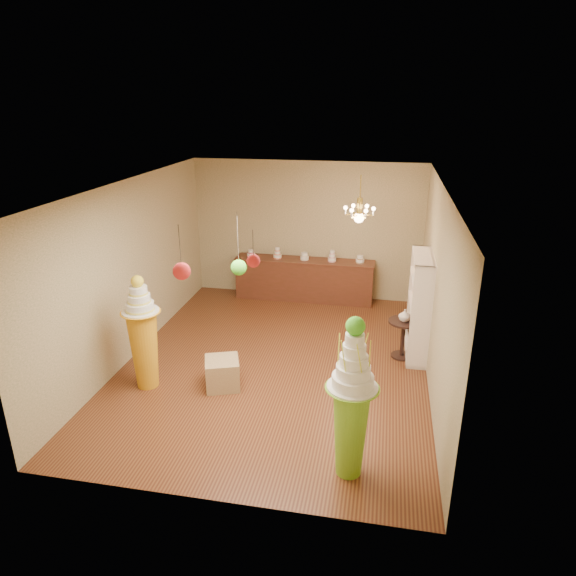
% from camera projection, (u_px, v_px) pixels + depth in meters
% --- Properties ---
extents(floor, '(6.50, 6.50, 0.00)m').
position_uv_depth(floor, '(276.00, 362.00, 8.75)').
color(floor, '#542A16').
rests_on(floor, ground).
extents(ceiling, '(6.50, 6.50, 0.00)m').
position_uv_depth(ceiling, '(274.00, 186.00, 7.69)').
color(ceiling, white).
rests_on(ceiling, ground).
extents(wall_back, '(5.00, 0.04, 3.00)m').
position_uv_depth(wall_back, '(307.00, 231.00, 11.21)').
color(wall_back, tan).
rests_on(wall_back, ground).
extents(wall_front, '(5.00, 0.04, 3.00)m').
position_uv_depth(wall_front, '(208.00, 385.00, 5.23)').
color(wall_front, tan).
rests_on(wall_front, ground).
extents(wall_left, '(0.04, 6.50, 3.00)m').
position_uv_depth(wall_left, '(131.00, 270.00, 8.66)').
color(wall_left, tan).
rests_on(wall_left, ground).
extents(wall_right, '(0.04, 6.50, 3.00)m').
position_uv_depth(wall_right, '(436.00, 290.00, 7.78)').
color(wall_right, tan).
rests_on(wall_right, ground).
extents(pedestal_green, '(0.61, 0.61, 2.04)m').
position_uv_depth(pedestal_green, '(351.00, 412.00, 5.91)').
color(pedestal_green, '#72B227').
rests_on(pedestal_green, floor).
extents(pedestal_orange, '(0.72, 0.72, 1.82)m').
position_uv_depth(pedestal_orange, '(144.00, 341.00, 7.79)').
color(pedestal_orange, orange).
rests_on(pedestal_orange, floor).
extents(burlap_riser, '(0.65, 0.65, 0.46)m').
position_uv_depth(burlap_riser, '(222.00, 373.00, 7.95)').
color(burlap_riser, '#987952').
rests_on(burlap_riser, floor).
extents(sideboard, '(3.04, 0.54, 1.16)m').
position_uv_depth(sideboard, '(304.00, 279.00, 11.31)').
color(sideboard, '#502619').
rests_on(sideboard, floor).
extents(shelving_unit, '(0.33, 1.20, 1.80)m').
position_uv_depth(shelving_unit, '(419.00, 306.00, 8.75)').
color(shelving_unit, silver).
rests_on(shelving_unit, floor).
extents(round_table, '(0.64, 0.64, 0.68)m').
position_uv_depth(round_table, '(403.00, 334.00, 8.78)').
color(round_table, black).
rests_on(round_table, floor).
extents(vase, '(0.25, 0.25, 0.21)m').
position_uv_depth(vase, '(405.00, 315.00, 8.66)').
color(vase, silver).
rests_on(vase, round_table).
extents(pom_red_left, '(0.19, 0.19, 0.62)m').
position_uv_depth(pom_red_left, '(182.00, 271.00, 5.55)').
color(pom_red_left, '#3C342B').
rests_on(pom_red_left, ceiling).
extents(pom_green_mid, '(0.19, 0.19, 0.78)m').
position_uv_depth(pom_green_mid, '(239.00, 267.00, 6.21)').
color(pom_green_mid, '#3C342B').
rests_on(pom_green_mid, ceiling).
extents(pom_red_right, '(0.14, 0.14, 0.40)m').
position_uv_depth(pom_red_right, '(253.00, 261.00, 5.28)').
color(pom_red_right, '#3C342B').
rests_on(pom_red_right, ceiling).
extents(chandelier, '(0.57, 0.57, 0.85)m').
position_uv_depth(chandelier, '(359.00, 215.00, 9.01)').
color(chandelier, gold).
rests_on(chandelier, ceiling).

